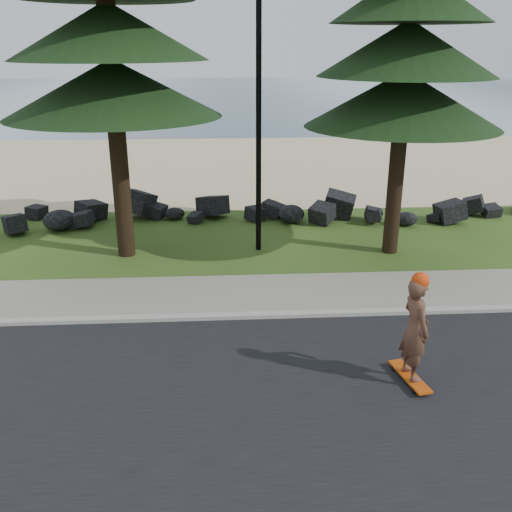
{
  "coord_description": "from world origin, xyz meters",
  "views": [
    {
      "loc": [
        -0.94,
        -11.3,
        5.29
      ],
      "look_at": [
        -0.26,
        0.0,
        1.01
      ],
      "focal_mm": 40.0,
      "sensor_mm": 36.0,
      "label": 1
    }
  ],
  "objects": [
    {
      "name": "ground",
      "position": [
        0.0,
        0.0,
        0.0
      ],
      "size": [
        160.0,
        160.0,
        0.0
      ],
      "primitive_type": "plane",
      "color": "#2E4C17",
      "rests_on": "ground"
    },
    {
      "name": "road",
      "position": [
        0.0,
        -4.5,
        0.01
      ],
      "size": [
        160.0,
        7.0,
        0.02
      ],
      "primitive_type": "cube",
      "color": "black",
      "rests_on": "ground"
    },
    {
      "name": "kerb",
      "position": [
        0.0,
        -0.9,
        0.05
      ],
      "size": [
        160.0,
        0.2,
        0.1
      ],
      "primitive_type": "cube",
      "color": "#A49F94",
      "rests_on": "ground"
    },
    {
      "name": "sidewalk",
      "position": [
        0.0,
        0.2,
        0.04
      ],
      "size": [
        160.0,
        2.0,
        0.08
      ],
      "primitive_type": "cube",
      "color": "gray",
      "rests_on": "ground"
    },
    {
      "name": "beach_sand",
      "position": [
        0.0,
        14.5,
        0.01
      ],
      "size": [
        160.0,
        15.0,
        0.01
      ],
      "primitive_type": "cube",
      "color": "#D3BA8C",
      "rests_on": "ground"
    },
    {
      "name": "ocean",
      "position": [
        0.0,
        51.0,
        0.0
      ],
      "size": [
        160.0,
        58.0,
        0.01
      ],
      "primitive_type": "cube",
      "color": "#324C61",
      "rests_on": "ground"
    },
    {
      "name": "seawall_boulders",
      "position": [
        0.0,
        5.6,
        0.0
      ],
      "size": [
        60.0,
        2.4,
        1.1
      ],
      "primitive_type": null,
      "color": "black",
      "rests_on": "ground"
    },
    {
      "name": "lamp_post",
      "position": [
        0.0,
        3.2,
        4.13
      ],
      "size": [
        0.25,
        0.14,
        8.14
      ],
      "color": "black",
      "rests_on": "ground"
    },
    {
      "name": "skateboarder",
      "position": [
        2.09,
        -3.37,
        0.98
      ],
      "size": [
        0.53,
        1.07,
        1.94
      ],
      "rotation": [
        0.0,
        0.0,
        1.77
      ],
      "color": "#B9430A",
      "rests_on": "ground"
    }
  ]
}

